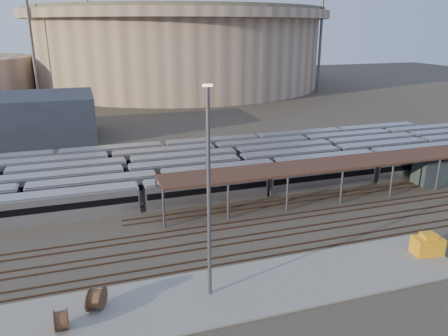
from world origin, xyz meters
name	(u,v)px	position (x,y,z in m)	size (l,w,h in m)	color
ground	(227,223)	(0.00, 0.00, 0.00)	(420.00, 420.00, 0.00)	#383026
apron	(227,293)	(-5.00, -15.00, 0.10)	(50.00, 9.00, 0.20)	gray
subway_trains	(213,166)	(3.63, 18.50, 1.80)	(127.55, 23.90, 3.60)	silver
inspection_shed	(358,162)	(22.00, 4.00, 4.98)	(60.30, 6.00, 5.30)	#504F54
empty_tracks	(240,239)	(0.00, -5.00, 0.09)	(170.00, 9.62, 0.18)	#4C3323
stadium	(178,46)	(25.00, 140.00, 16.47)	(124.00, 124.00, 32.50)	tan
floodlight_0	(31,38)	(-30.00, 110.00, 20.65)	(4.00, 1.00, 38.40)	#504F54
floodlight_2	(321,37)	(70.00, 100.00, 20.65)	(4.00, 1.00, 38.40)	#504F54
floodlight_3	(90,35)	(-10.00, 160.00, 20.65)	(4.00, 1.00, 38.40)	#504F54
cable_reel_west	(61,320)	(-19.88, -15.79, 1.11)	(1.83, 1.83, 1.02)	brown
cable_reel_east	(96,299)	(-16.94, -13.81, 1.23)	(2.07, 2.07, 1.15)	brown
yard_light_pole	(209,196)	(-6.63, -14.62, 10.13)	(0.80, 0.36, 19.70)	#504F54
yellow_equipment	(427,246)	(18.50, -14.87, 1.18)	(3.14, 1.96, 1.96)	orange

